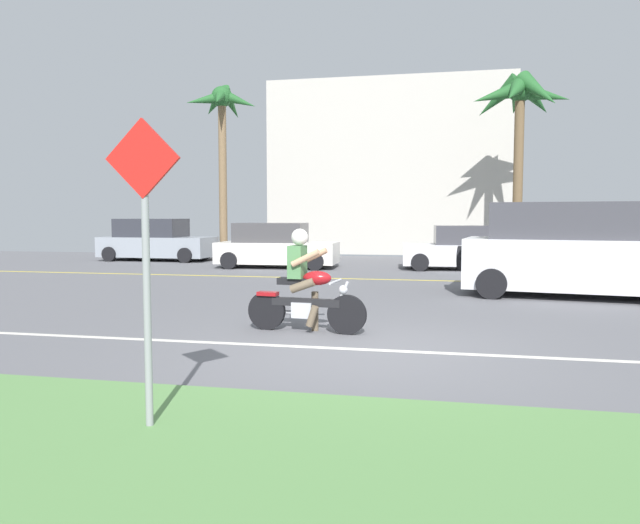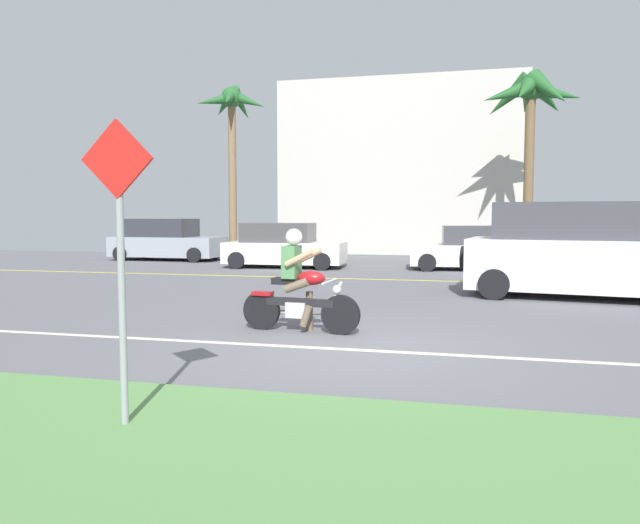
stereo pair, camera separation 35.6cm
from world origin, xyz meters
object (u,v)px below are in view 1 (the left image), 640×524
at_px(parked_car_0, 156,241).
at_px(palm_tree_1, 520,103).
at_px(suv_nearby, 572,251).
at_px(parked_car_2, 464,249).
at_px(parked_car_3, 630,247).
at_px(motorcyclist, 305,288).
at_px(street_sign, 145,244).
at_px(parked_car_1, 276,247).
at_px(palm_tree_0, 222,116).

distance_m(parked_car_0, palm_tree_1, 14.67).
relative_size(suv_nearby, parked_car_2, 1.24).
bearing_deg(parked_car_3, palm_tree_1, 140.13).
distance_m(motorcyclist, street_sign, 4.45).
bearing_deg(suv_nearby, parked_car_0, 150.22).
distance_m(parked_car_3, palm_tree_1, 6.54).
relative_size(parked_car_3, palm_tree_1, 0.55).
xyz_separation_m(parked_car_1, palm_tree_0, (-3.15, 3.37, 4.99)).
bearing_deg(street_sign, motorcyclist, 86.54).
bearing_deg(motorcyclist, suv_nearby, 46.87).
xyz_separation_m(suv_nearby, parked_car_3, (3.09, 6.91, -0.23)).
bearing_deg(palm_tree_0, street_sign, -70.82).
xyz_separation_m(motorcyclist, parked_car_1, (-3.54, 10.75, 0.05)).
relative_size(motorcyclist, palm_tree_1, 0.27).
bearing_deg(street_sign, palm_tree_1, 75.46).
height_order(suv_nearby, palm_tree_1, palm_tree_1).
bearing_deg(motorcyclist, parked_car_0, 124.95).
height_order(parked_car_0, parked_car_1, parked_car_0).
xyz_separation_m(palm_tree_0, street_sign, (6.43, -18.48, -4.17)).
relative_size(parked_car_0, street_sign, 1.75).
bearing_deg(palm_tree_1, parked_car_0, -172.91).
bearing_deg(parked_car_2, motorcyclist, -103.20).
distance_m(suv_nearby, palm_tree_0, 15.33).
xyz_separation_m(palm_tree_1, street_sign, (-4.91, -18.95, -4.31)).
height_order(parked_car_1, palm_tree_0, palm_tree_0).
bearing_deg(palm_tree_0, motorcyclist, -64.64).
bearing_deg(parked_car_1, motorcyclist, -71.77).
bearing_deg(suv_nearby, motorcyclist, -133.13).
distance_m(parked_car_3, street_sign, 18.21).
relative_size(parked_car_1, parked_car_3, 1.05).
height_order(parked_car_1, parked_car_2, parked_car_1).
relative_size(motorcyclist, parked_car_0, 0.43).
bearing_deg(parked_car_2, street_sign, -100.54).
xyz_separation_m(parked_car_0, parked_car_3, (16.82, -0.94, -0.00)).
bearing_deg(parked_car_3, suv_nearby, -114.08).
bearing_deg(palm_tree_0, parked_car_2, -16.81).
relative_size(parked_car_2, street_sign, 1.56).
relative_size(parked_car_1, palm_tree_0, 0.58).
xyz_separation_m(parked_car_1, parked_car_2, (6.19, 0.55, -0.03)).
height_order(parked_car_2, street_sign, street_sign).
xyz_separation_m(parked_car_0, palm_tree_1, (13.66, 1.70, 5.08)).
bearing_deg(palm_tree_1, street_sign, -104.54).
distance_m(motorcyclist, parked_car_3, 14.28).
distance_m(motorcyclist, parked_car_0, 15.73).
bearing_deg(motorcyclist, parked_car_3, 56.84).
xyz_separation_m(motorcyclist, palm_tree_1, (4.65, 14.59, 5.18)).
distance_m(parked_car_0, parked_car_2, 11.77).
height_order(motorcyclist, suv_nearby, suv_nearby).
xyz_separation_m(suv_nearby, parked_car_1, (-8.26, 5.71, -0.28)).
bearing_deg(suv_nearby, palm_tree_1, 90.42).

